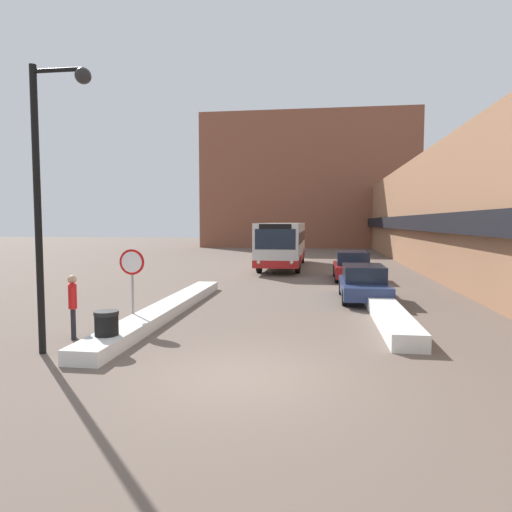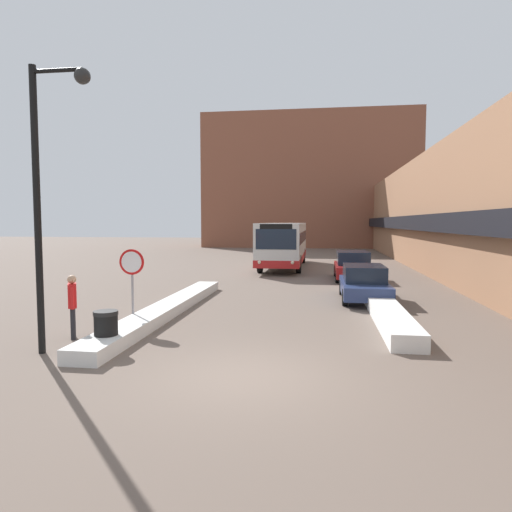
# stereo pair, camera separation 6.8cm
# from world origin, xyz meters

# --- Properties ---
(ground_plane) EXTENTS (160.00, 160.00, 0.00)m
(ground_plane) POSITION_xyz_m (0.00, 0.00, 0.00)
(ground_plane) COLOR #66564C
(building_row_right) EXTENTS (5.50, 60.00, 7.26)m
(building_row_right) POSITION_xyz_m (9.97, 24.00, 3.62)
(building_row_right) COLOR #996B4C
(building_row_right) RESTS_ON ground_plane
(building_backdrop_far) EXTENTS (26.00, 8.00, 16.22)m
(building_backdrop_far) POSITION_xyz_m (0.00, 49.34, 8.11)
(building_backdrop_far) COLOR brown
(building_backdrop_far) RESTS_ON ground_plane
(snow_bank_left) EXTENTS (0.90, 11.45, 0.36)m
(snow_bank_left) POSITION_xyz_m (-3.60, 5.78, 0.18)
(snow_bank_left) COLOR silver
(snow_bank_left) RESTS_ON ground_plane
(snow_bank_right) EXTENTS (0.90, 10.87, 0.45)m
(snow_bank_right) POSITION_xyz_m (3.60, 7.51, 0.22)
(snow_bank_right) COLOR silver
(snow_bank_right) RESTS_ON ground_plane
(city_bus) EXTENTS (2.63, 11.26, 3.02)m
(city_bus) POSITION_xyz_m (-1.00, 22.13, 1.67)
(city_bus) COLOR silver
(city_bus) RESTS_ON ground_plane
(parked_car_front) EXTENTS (1.80, 4.21, 1.38)m
(parked_car_front) POSITION_xyz_m (3.20, 9.52, 0.70)
(parked_car_front) COLOR navy
(parked_car_front) RESTS_ON ground_plane
(parked_car_middle) EXTENTS (1.91, 4.37, 1.52)m
(parked_car_middle) POSITION_xyz_m (3.20, 16.00, 0.76)
(parked_car_middle) COLOR maroon
(parked_car_middle) RESTS_ON ground_plane
(stop_sign) EXTENTS (0.76, 0.08, 2.28)m
(stop_sign) POSITION_xyz_m (-4.05, 4.02, 1.66)
(stop_sign) COLOR gray
(stop_sign) RESTS_ON ground_plane
(street_lamp) EXTENTS (1.46, 0.36, 6.62)m
(street_lamp) POSITION_xyz_m (-4.71, 0.96, 4.08)
(street_lamp) COLOR black
(street_lamp) RESTS_ON ground_plane
(pedestrian) EXTENTS (0.40, 0.50, 1.69)m
(pedestrian) POSITION_xyz_m (-4.99, 2.33, 1.02)
(pedestrian) COLOR #232328
(pedestrian) RESTS_ON ground_plane
(trash_bin) EXTENTS (0.59, 0.59, 0.95)m
(trash_bin) POSITION_xyz_m (-3.62, 1.45, 0.48)
(trash_bin) COLOR black
(trash_bin) RESTS_ON ground_plane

